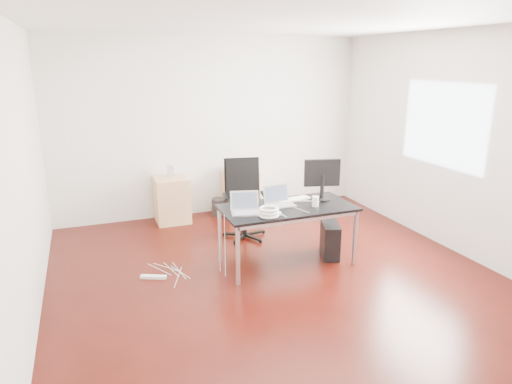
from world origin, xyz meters
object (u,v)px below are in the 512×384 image
object	(u,v)px
office_chair	(244,195)
filing_cabinet_left	(172,200)
desk	(287,211)
filing_cabinet_right	(241,193)
pc_tower	(330,240)

from	to	relation	value
office_chair	filing_cabinet_left	world-z (taller)	office_chair
desk	office_chair	xyz separation A→B (m)	(-0.19, 1.06, -0.07)
desk	filing_cabinet_right	bearing A→B (deg)	87.35
filing_cabinet_right	pc_tower	bearing A→B (deg)	-75.84
desk	filing_cabinet_right	distance (m)	2.04
office_chair	filing_cabinet_left	size ratio (longest dim) A/B	1.54
filing_cabinet_left	filing_cabinet_right	size ratio (longest dim) A/B	1.00
pc_tower	filing_cabinet_right	bearing A→B (deg)	125.24
desk	office_chair	world-z (taller)	office_chair
pc_tower	filing_cabinet_left	bearing A→B (deg)	149.97
desk	office_chair	bearing A→B (deg)	99.95
filing_cabinet_right	pc_tower	xyz separation A→B (m)	(0.51, -2.02, -0.13)
office_chair	pc_tower	world-z (taller)	office_chair
filing_cabinet_left	pc_tower	bearing A→B (deg)	-51.11
office_chair	pc_tower	size ratio (longest dim) A/B	2.40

